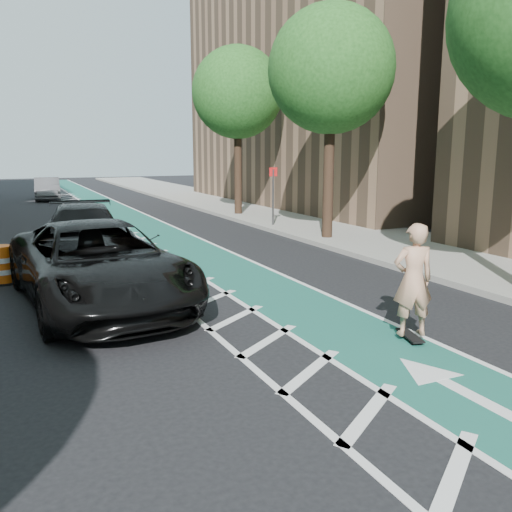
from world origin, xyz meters
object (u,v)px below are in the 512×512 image
skateboarder (413,280)px  barrel_a (2,266)px  suv_far (84,234)px  suv_near (98,264)px

skateboarder → barrel_a: 9.57m
suv_far → suv_near: bearing=-88.7°
skateboarder → suv_near: size_ratio=0.31×
suv_far → barrel_a: (-2.16, -1.89, -0.37)m
skateboarder → suv_far: bearing=-49.8°
skateboarder → suv_near: skateboarder is taller
skateboarder → suv_far: skateboarder is taller
suv_near → barrel_a: size_ratio=6.72×
skateboarder → suv_far: (-4.04, 9.14, -0.24)m
skateboarder → barrel_a: bearing=-33.1°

